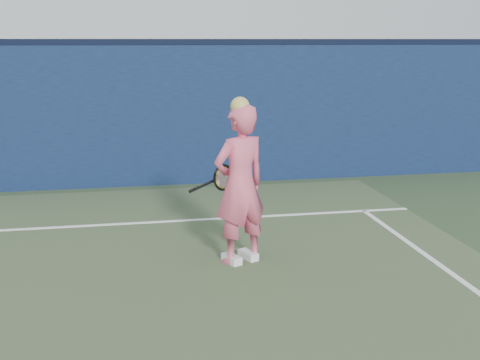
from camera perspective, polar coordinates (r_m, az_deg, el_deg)
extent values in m
cube|color=#0D193B|center=(11.07, -17.22, 5.65)|extent=(24.00, 0.40, 2.50)
cube|color=black|center=(10.99, -17.69, 12.37)|extent=(24.00, 0.42, 0.10)
imported|color=#E25878|center=(6.98, 0.00, -0.47)|extent=(0.81, 0.69, 1.88)
sphere|color=tan|center=(6.82, 0.00, 6.99)|extent=(0.22, 0.22, 0.22)
cube|color=white|center=(7.31, 0.78, -7.15)|extent=(0.22, 0.30, 0.10)
cube|color=white|center=(7.18, -0.80, -7.52)|extent=(0.22, 0.30, 0.10)
torus|color=black|center=(7.35, -1.59, 0.24)|extent=(0.30, 0.24, 0.33)
torus|color=gold|center=(7.35, -1.59, 0.24)|extent=(0.24, 0.19, 0.27)
cylinder|color=beige|center=(7.35, -1.59, 0.24)|extent=(0.24, 0.18, 0.27)
cylinder|color=black|center=(7.26, -3.37, -0.46)|extent=(0.29, 0.16, 0.11)
cylinder|color=black|center=(7.22, -4.40, -0.91)|extent=(0.14, 0.09, 0.07)
cube|color=white|center=(8.89, -18.43, -4.36)|extent=(11.00, 0.08, 0.01)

